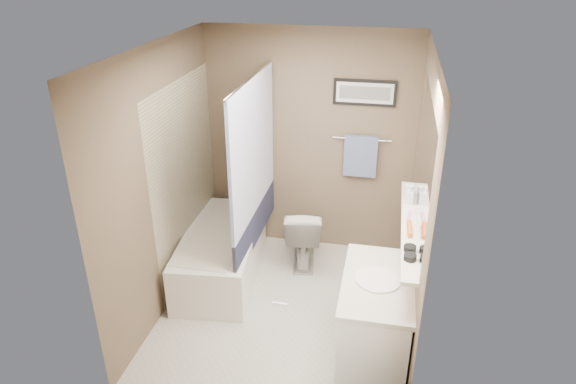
% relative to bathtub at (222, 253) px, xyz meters
% --- Properties ---
extents(ground, '(2.50, 2.50, 0.00)m').
position_rel_bathtub_xyz_m(ground, '(0.75, -0.43, -0.25)').
color(ground, beige).
rests_on(ground, ground).
extents(ceiling, '(2.20, 2.50, 0.04)m').
position_rel_bathtub_xyz_m(ceiling, '(0.75, -0.43, 2.13)').
color(ceiling, white).
rests_on(ceiling, wall_back).
extents(wall_back, '(2.20, 0.04, 2.40)m').
position_rel_bathtub_xyz_m(wall_back, '(0.75, 0.80, 0.95)').
color(wall_back, brown).
rests_on(wall_back, ground).
extents(wall_front, '(2.20, 0.04, 2.40)m').
position_rel_bathtub_xyz_m(wall_front, '(0.75, -1.66, 0.95)').
color(wall_front, brown).
rests_on(wall_front, ground).
extents(wall_left, '(0.04, 2.50, 2.40)m').
position_rel_bathtub_xyz_m(wall_left, '(-0.33, -0.43, 0.95)').
color(wall_left, brown).
rests_on(wall_left, ground).
extents(wall_right, '(0.04, 2.50, 2.40)m').
position_rel_bathtub_xyz_m(wall_right, '(1.83, -0.43, 0.95)').
color(wall_right, brown).
rests_on(wall_right, ground).
extents(tile_surround, '(0.02, 1.55, 2.00)m').
position_rel_bathtub_xyz_m(tile_surround, '(-0.34, 0.07, 0.75)').
color(tile_surround, '#B8AD8B').
rests_on(tile_surround, wall_left).
extents(curtain_rod, '(0.02, 1.55, 0.02)m').
position_rel_bathtub_xyz_m(curtain_rod, '(0.35, 0.07, 1.80)').
color(curtain_rod, silver).
rests_on(curtain_rod, wall_left).
extents(curtain_upper, '(0.03, 1.45, 1.28)m').
position_rel_bathtub_xyz_m(curtain_upper, '(0.35, 0.07, 1.15)').
color(curtain_upper, white).
rests_on(curtain_upper, curtain_rod).
extents(curtain_lower, '(0.03, 1.45, 0.36)m').
position_rel_bathtub_xyz_m(curtain_lower, '(0.35, 0.07, 0.33)').
color(curtain_lower, '#232742').
rests_on(curtain_lower, curtain_rod).
extents(mirror, '(0.02, 1.60, 1.00)m').
position_rel_bathtub_xyz_m(mirror, '(1.84, -0.58, 1.37)').
color(mirror, silver).
rests_on(mirror, wall_right).
extents(shelf, '(0.12, 1.60, 0.03)m').
position_rel_bathtub_xyz_m(shelf, '(1.79, -0.58, 0.85)').
color(shelf, silver).
rests_on(shelf, wall_right).
extents(towel_bar, '(0.60, 0.02, 0.02)m').
position_rel_bathtub_xyz_m(towel_bar, '(1.30, 0.79, 1.05)').
color(towel_bar, silver).
rests_on(towel_bar, wall_back).
extents(towel, '(0.34, 0.05, 0.44)m').
position_rel_bathtub_xyz_m(towel, '(1.30, 0.77, 0.87)').
color(towel, '#8C9FCC').
rests_on(towel, towel_bar).
extents(art_frame, '(0.62, 0.02, 0.26)m').
position_rel_bathtub_xyz_m(art_frame, '(1.30, 0.80, 1.53)').
color(art_frame, black).
rests_on(art_frame, wall_back).
extents(art_mat, '(0.56, 0.00, 0.20)m').
position_rel_bathtub_xyz_m(art_mat, '(1.30, 0.79, 1.53)').
color(art_mat, white).
rests_on(art_mat, art_frame).
extents(art_image, '(0.50, 0.00, 0.13)m').
position_rel_bathtub_xyz_m(art_image, '(1.30, 0.79, 1.53)').
color(art_image, '#595959').
rests_on(art_image, art_mat).
extents(door, '(0.80, 0.02, 2.00)m').
position_rel_bathtub_xyz_m(door, '(1.30, -1.67, 0.75)').
color(door, silver).
rests_on(door, wall_front).
extents(door_handle, '(0.10, 0.02, 0.02)m').
position_rel_bathtub_xyz_m(door_handle, '(0.97, -1.62, 0.75)').
color(door_handle, silver).
rests_on(door_handle, door).
extents(bathtub, '(0.86, 1.57, 0.50)m').
position_rel_bathtub_xyz_m(bathtub, '(0.00, 0.00, 0.00)').
color(bathtub, white).
rests_on(bathtub, ground).
extents(tub_rim, '(0.56, 1.36, 0.02)m').
position_rel_bathtub_xyz_m(tub_rim, '(0.00, 0.00, 0.25)').
color(tub_rim, silver).
rests_on(tub_rim, bathtub).
extents(toilet, '(0.46, 0.70, 0.67)m').
position_rel_bathtub_xyz_m(toilet, '(0.77, 0.41, 0.08)').
color(toilet, silver).
rests_on(toilet, ground).
extents(vanity, '(0.53, 0.92, 0.80)m').
position_rel_bathtub_xyz_m(vanity, '(1.60, -1.00, 0.15)').
color(vanity, white).
rests_on(vanity, ground).
extents(countertop, '(0.54, 0.96, 0.04)m').
position_rel_bathtub_xyz_m(countertop, '(1.59, -1.00, 0.57)').
color(countertop, beige).
rests_on(countertop, vanity).
extents(sink_basin, '(0.34, 0.34, 0.01)m').
position_rel_bathtub_xyz_m(sink_basin, '(1.58, -1.00, 0.60)').
color(sink_basin, white).
rests_on(sink_basin, countertop).
extents(faucet_spout, '(0.02, 0.02, 0.10)m').
position_rel_bathtub_xyz_m(faucet_spout, '(1.78, -1.00, 0.64)').
color(faucet_spout, silver).
rests_on(faucet_spout, countertop).
extents(faucet_knob, '(0.05, 0.05, 0.05)m').
position_rel_bathtub_xyz_m(faucet_knob, '(1.78, -0.90, 0.62)').
color(faucet_knob, silver).
rests_on(faucet_knob, countertop).
extents(candle_bowl_near, '(0.09, 0.09, 0.04)m').
position_rel_bathtub_xyz_m(candle_bowl_near, '(1.79, -1.10, 0.89)').
color(candle_bowl_near, black).
rests_on(candle_bowl_near, shelf).
extents(candle_bowl_far, '(0.09, 0.09, 0.04)m').
position_rel_bathtub_xyz_m(candle_bowl_far, '(1.79, -0.98, 0.89)').
color(candle_bowl_far, black).
rests_on(candle_bowl_far, shelf).
extents(hair_brush_front, '(0.05, 0.22, 0.04)m').
position_rel_bathtub_xyz_m(hair_brush_front, '(1.79, -0.70, 0.89)').
color(hair_brush_front, '#CA4F1C').
rests_on(hair_brush_front, shelf).
extents(pink_comb, '(0.04, 0.16, 0.01)m').
position_rel_bathtub_xyz_m(pink_comb, '(1.79, -0.45, 0.87)').
color(pink_comb, '#CB7C96').
rests_on(pink_comb, shelf).
extents(glass_jar, '(0.08, 0.08, 0.10)m').
position_rel_bathtub_xyz_m(glass_jar, '(1.79, -0.07, 0.92)').
color(glass_jar, white).
rests_on(glass_jar, shelf).
extents(soap_bottle, '(0.08, 0.08, 0.16)m').
position_rel_bathtub_xyz_m(soap_bottle, '(1.79, -0.20, 0.95)').
color(soap_bottle, '#999999').
rests_on(soap_bottle, shelf).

